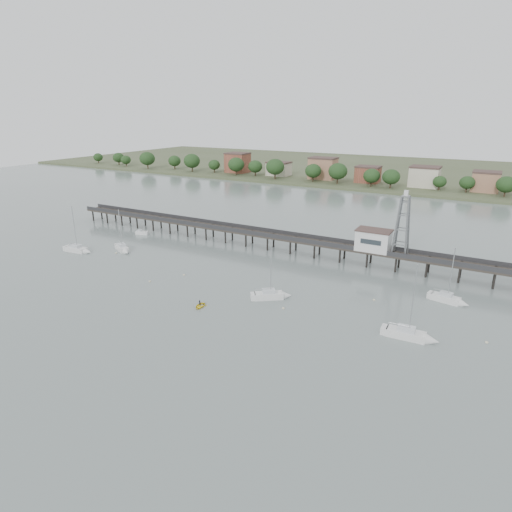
{
  "coord_description": "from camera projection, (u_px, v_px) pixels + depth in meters",
  "views": [
    {
      "loc": [
        49.08,
        -42.13,
        36.76
      ],
      "look_at": [
        1.92,
        42.0,
        4.0
      ],
      "focal_mm": 30.0,
      "sensor_mm": 36.0,
      "label": 1
    }
  ],
  "objects": [
    {
      "name": "ground_plane",
      "position": [
        119.0,
        350.0,
        69.35
      ],
      "size": [
        500.0,
        500.0,
        0.0
      ],
      "primitive_type": "plane",
      "color": "slate",
      "rests_on": "ground"
    },
    {
      "name": "sailboat_a",
      "position": [
        80.0,
        250.0,
        117.13
      ],
      "size": [
        8.4,
        3.29,
        13.54
      ],
      "rotation": [
        0.0,
        0.0,
        0.11
      ],
      "color": "silver",
      "rests_on": "ground"
    },
    {
      "name": "dinghy_occupant",
      "position": [
        200.0,
        307.0,
        84.6
      ],
      "size": [
        0.7,
        1.3,
        0.29
      ],
      "primitive_type": "imported",
      "rotation": [
        0.0,
        0.0,
        3.35
      ],
      "color": "black",
      "rests_on": "ground"
    },
    {
      "name": "yellow_dinghy",
      "position": [
        200.0,
        307.0,
        84.6
      ],
      "size": [
        2.24,
        0.92,
        3.04
      ],
      "primitive_type": "imported",
      "rotation": [
        0.0,
        0.0,
        0.14
      ],
      "color": "yellow",
      "rests_on": "ground"
    },
    {
      "name": "mooring_buoys",
      "position": [
        248.0,
        289.0,
        92.88
      ],
      "size": [
        90.82,
        15.42,
        0.39
      ],
      "color": "beige",
      "rests_on": "ground"
    },
    {
      "name": "pier_building",
      "position": [
        373.0,
        240.0,
        105.19
      ],
      "size": [
        8.4,
        5.4,
        5.3
      ],
      "color": "silver",
      "rests_on": "ground"
    },
    {
      "name": "far_shore",
      "position": [
        408.0,
        172.0,
        266.76
      ],
      "size": [
        500.0,
        170.0,
        10.4
      ],
      "color": "#475133",
      "rests_on": "ground"
    },
    {
      "name": "sailboat_b",
      "position": [
        123.0,
        249.0,
        117.68
      ],
      "size": [
        7.62,
        5.17,
        12.33
      ],
      "rotation": [
        0.0,
        0.0,
        -0.45
      ],
      "color": "silver",
      "rests_on": "ground"
    },
    {
      "name": "sailboat_d",
      "position": [
        414.0,
        336.0,
        72.35
      ],
      "size": [
        8.67,
        2.83,
        14.15
      ],
      "rotation": [
        0.0,
        0.0,
        0.04
      ],
      "color": "silver",
      "rests_on": "ground"
    },
    {
      "name": "white_tender",
      "position": [
        142.0,
        233.0,
        134.38
      ],
      "size": [
        4.34,
        2.73,
        1.57
      ],
      "rotation": [
        0.0,
        0.0,
        0.28
      ],
      "color": "silver",
      "rests_on": "ground"
    },
    {
      "name": "sailboat_c",
      "position": [
        274.0,
        295.0,
        88.31
      ],
      "size": [
        7.65,
        6.48,
        12.97
      ],
      "rotation": [
        0.0,
        0.0,
        0.64
      ],
      "color": "silver",
      "rests_on": "ground"
    },
    {
      "name": "sailboat_e",
      "position": [
        451.0,
        300.0,
        86.09
      ],
      "size": [
        7.58,
        3.53,
        12.16
      ],
      "rotation": [
        0.0,
        0.0,
        -0.2
      ],
      "color": "silver",
      "rests_on": "ground"
    },
    {
      "name": "pier",
      "position": [
        282.0,
        237.0,
        117.68
      ],
      "size": [
        150.0,
        5.0,
        5.5
      ],
      "color": "#2D2823",
      "rests_on": "ground"
    },
    {
      "name": "lattice_tower",
      "position": [
        403.0,
        226.0,
        100.75
      ],
      "size": [
        3.2,
        3.2,
        15.5
      ],
      "color": "slate",
      "rests_on": "ground"
    }
  ]
}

